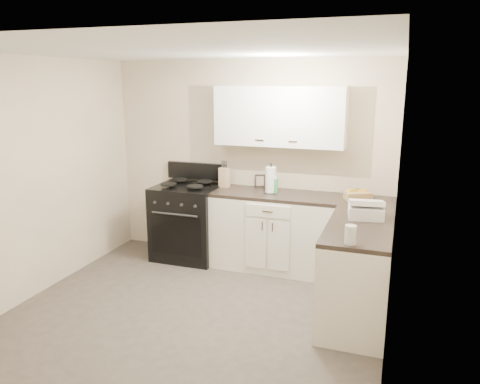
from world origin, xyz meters
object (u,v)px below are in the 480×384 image
(wicker_basket, at_px, (358,196))
(countertop_grill, at_px, (366,212))
(stove, at_px, (188,223))
(paper_towel, at_px, (271,180))
(knife_block, at_px, (224,177))

(wicker_basket, bearing_deg, countertop_grill, -78.50)
(wicker_basket, xyz_separation_m, countertop_grill, (0.14, -0.69, 0.01))
(wicker_basket, bearing_deg, stove, -179.24)
(paper_towel, distance_m, countertop_grill, 1.35)
(knife_block, relative_size, wicker_basket, 0.87)
(stove, distance_m, paper_towel, 1.26)
(paper_towel, relative_size, countertop_grill, 0.95)
(countertop_grill, bearing_deg, knife_block, 147.31)
(knife_block, bearing_deg, paper_towel, 2.98)
(paper_towel, bearing_deg, knife_block, 170.18)
(wicker_basket, height_order, countertop_grill, countertop_grill)
(knife_block, bearing_deg, stove, -149.16)
(paper_towel, height_order, countertop_grill, paper_towel)
(paper_towel, bearing_deg, wicker_basket, -0.46)
(stove, bearing_deg, wicker_basket, 0.76)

